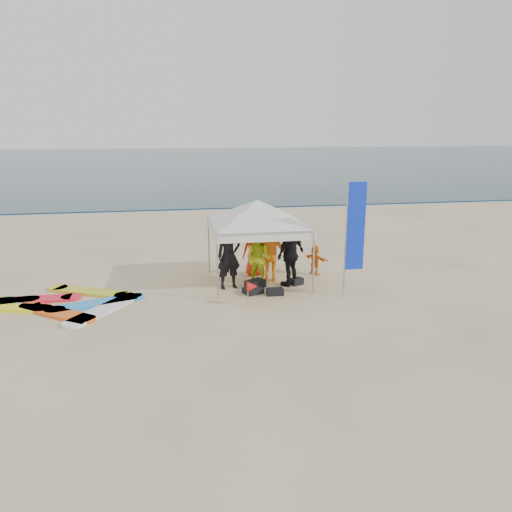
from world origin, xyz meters
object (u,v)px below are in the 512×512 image
object	(u,v)px
person_black_b	(291,254)
person_seated	(315,260)
person_orange_a	(270,250)
person_orange_b	(255,251)
person_yellow	(258,259)
marker_pennant	(252,287)
surfboard_spread	(43,304)
canopy_tent	(258,200)
person_black_a	(229,255)
feather_flag	(355,228)

from	to	relation	value
person_black_b	person_seated	bearing A→B (deg)	-175.17
person_orange_a	person_orange_b	world-z (taller)	person_orange_a
person_yellow	marker_pennant	size ratio (longest dim) A/B	2.56
marker_pennant	surfboard_spread	bearing A→B (deg)	170.78
canopy_tent	surfboard_spread	size ratio (longest dim) A/B	0.71
person_seated	surfboard_spread	xyz separation A→B (m)	(-7.87, -1.53, -0.43)
person_orange_a	surfboard_spread	world-z (taller)	person_orange_a
person_black_b	person_orange_b	world-z (taller)	person_black_b
person_seated	person_black_a	bearing A→B (deg)	74.04
person_orange_a	marker_pennant	size ratio (longest dim) A/B	2.95
person_seated	canopy_tent	bearing A→B (deg)	70.47
person_black_a	person_yellow	world-z (taller)	person_black_a
person_black_b	person_orange_b	size ratio (longest dim) A/B	1.23
person_black_b	person_orange_b	bearing A→B (deg)	-94.02
person_orange_a	person_seated	xyz separation A→B (m)	(1.53, 0.38, -0.47)
person_yellow	person_black_b	size ratio (longest dim) A/B	0.85
feather_flag	marker_pennant	distance (m)	3.21
person_orange_a	marker_pennant	world-z (taller)	person_orange_a
feather_flag	person_orange_a	bearing A→B (deg)	138.38
person_orange_a	person_orange_b	size ratio (longest dim) A/B	1.21
person_black_a	person_orange_a	world-z (taller)	person_black_a
person_orange_b	surfboard_spread	world-z (taller)	person_orange_b
canopy_tent	surfboard_spread	world-z (taller)	canopy_tent
person_orange_b	marker_pennant	distance (m)	2.76
person_orange_a	person_orange_b	xyz separation A→B (m)	(-0.37, 0.66, -0.16)
feather_flag	canopy_tent	bearing A→B (deg)	145.40
person_yellow	person_orange_b	xyz separation A→B (m)	(0.09, 1.12, -0.04)
canopy_tent	marker_pennant	distance (m)	2.82
person_yellow	feather_flag	distance (m)	2.95
person_black_a	canopy_tent	world-z (taller)	canopy_tent
person_orange_a	person_black_b	world-z (taller)	person_black_b
person_black_b	canopy_tent	bearing A→B (deg)	-66.77
person_black_a	person_black_b	distance (m)	1.81
person_yellow	surfboard_spread	distance (m)	5.98
person_yellow	person_seated	size ratio (longest dim) A/B	1.74
person_black_b	feather_flag	bearing A→B (deg)	104.11
person_yellow	canopy_tent	size ratio (longest dim) A/B	0.43
person_yellow	surfboard_spread	size ratio (longest dim) A/B	0.30
person_yellow	canopy_tent	bearing A→B (deg)	118.33
marker_pennant	person_orange_a	bearing A→B (deg)	65.92
person_orange_b	canopy_tent	size ratio (longest dim) A/B	0.41
person_orange_a	marker_pennant	distance (m)	2.27
person_black_a	person_orange_b	bearing A→B (deg)	38.30
person_black_b	marker_pennant	xyz separation A→B (m)	(-1.39, -1.44, -0.46)
person_orange_a	person_orange_b	distance (m)	0.78
person_yellow	person_orange_b	size ratio (longest dim) A/B	1.05
person_orange_a	person_black_b	size ratio (longest dim) A/B	0.98
person_yellow	person_orange_a	xyz separation A→B (m)	(0.46, 0.45, 0.13)
person_yellow	canopy_tent	world-z (taller)	canopy_tent
person_seated	feather_flag	xyz separation A→B (m)	(0.43, -2.12, 1.44)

